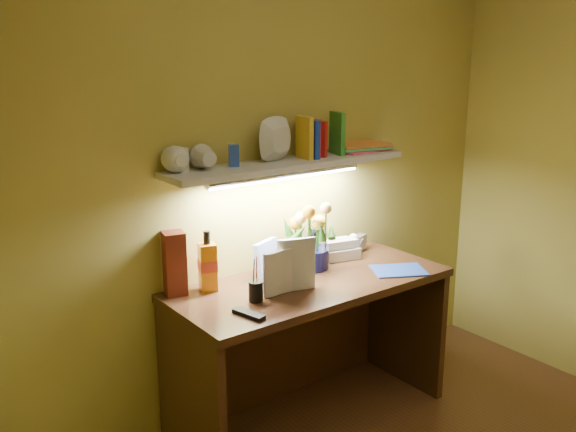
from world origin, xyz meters
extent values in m
cube|color=#31210D|center=(0.00, 1.20, 0.38)|extent=(1.40, 0.60, 0.75)
cube|color=silver|center=(0.52, 1.41, 0.79)|extent=(0.10, 0.07, 0.09)
cube|color=#5C1E0F|center=(-0.60, 1.44, 0.90)|extent=(0.11, 0.11, 0.29)
cylinder|color=black|center=(-0.36, 1.15, 0.83)|extent=(0.07, 0.07, 0.16)
cube|color=black|center=(-0.48, 1.03, 0.76)|extent=(0.08, 0.16, 0.02)
cube|color=#294BB0|center=(0.44, 1.04, 0.75)|extent=(0.32, 0.29, 0.01)
imported|color=beige|center=(-0.32, 1.15, 0.86)|extent=(0.16, 0.03, 0.21)
imported|color=silver|center=(-0.22, 1.17, 0.88)|extent=(0.18, 0.08, 0.25)
cube|color=silver|center=(0.00, 1.38, 1.30)|extent=(1.30, 0.25, 0.03)
imported|color=silver|center=(-0.58, 1.38, 1.36)|extent=(0.12, 0.12, 0.09)
imported|color=silver|center=(-0.45, 1.36, 1.37)|extent=(0.13, 0.13, 0.11)
imported|color=silver|center=(-0.05, 1.37, 1.34)|extent=(0.26, 0.26, 0.05)
cube|color=silver|center=(-0.55, 1.43, 1.37)|extent=(0.06, 0.05, 0.11)
cube|color=#294BB0|center=(-0.30, 1.41, 1.37)|extent=(0.06, 0.05, 0.10)
cube|color=red|center=(0.15, 1.41, 1.41)|extent=(0.05, 0.13, 0.19)
cube|color=gold|center=(0.10, 1.38, 1.42)|extent=(0.04, 0.13, 0.21)
cube|color=#1534AF|center=(0.13, 1.38, 1.41)|extent=(0.04, 0.14, 0.19)
cube|color=#328A2E|center=(0.31, 1.39, 1.42)|extent=(0.06, 0.14, 0.22)
cube|color=red|center=(0.18, 1.40, 1.40)|extent=(0.07, 0.13, 0.18)
cube|color=#DF4E75|center=(0.49, 1.41, 1.32)|extent=(0.31, 0.23, 0.01)
cube|color=#5AD47D|center=(0.49, 1.41, 1.33)|extent=(0.34, 0.27, 0.01)
cube|color=orange|center=(0.50, 1.40, 1.35)|extent=(0.33, 0.27, 0.01)
camera|label=1|loc=(-1.85, -1.08, 1.85)|focal=40.00mm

